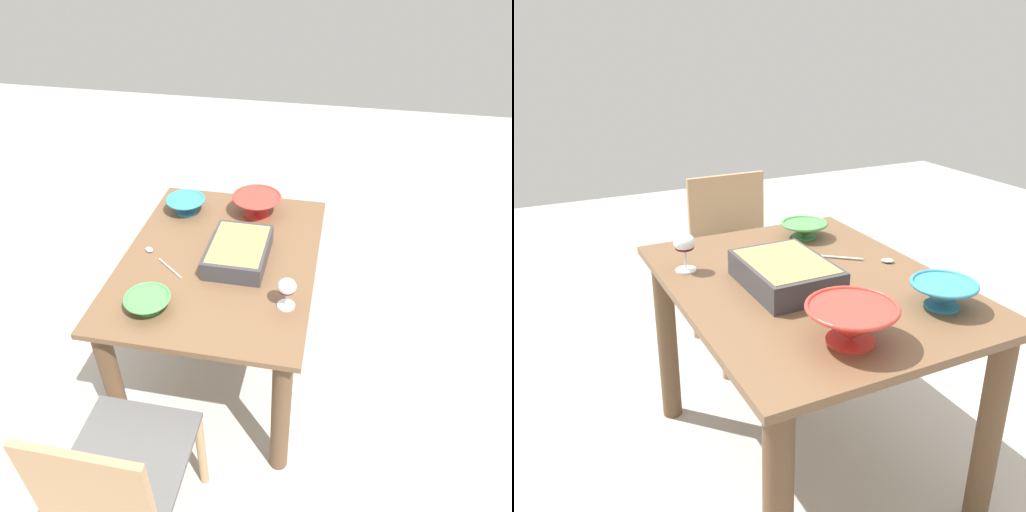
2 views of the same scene
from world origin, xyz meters
TOP-DOWN VIEW (x-y plane):
  - ground_plane at (0.00, 0.00)m, footprint 8.00×8.00m
  - dining_table at (0.00, 0.00)m, footprint 1.11×0.85m
  - chair at (0.92, -0.13)m, footprint 0.45×0.42m
  - wine_glass at (0.26, 0.33)m, footprint 0.07×0.07m
  - casserole_dish at (0.00, 0.09)m, footprint 0.34×0.25m
  - mixing_bowl at (0.37, -0.19)m, footprint 0.18×0.18m
  - small_bowl at (-0.38, 0.09)m, footprint 0.24×0.24m
  - serving_bowl at (-0.33, -0.26)m, footprint 0.20×0.20m
  - serving_spoon at (0.05, -0.28)m, footprint 0.19×0.23m

SIDE VIEW (x-z plane):
  - ground_plane at x=0.00m, z-range 0.00..0.00m
  - chair at x=0.92m, z-range 0.05..0.90m
  - dining_table at x=0.00m, z-range 0.20..0.94m
  - serving_spoon at x=0.05m, z-range 0.74..0.75m
  - mixing_bowl at x=0.37m, z-range 0.74..0.80m
  - serving_bowl at x=-0.33m, z-range 0.74..0.82m
  - casserole_dish at x=0.00m, z-range 0.74..0.83m
  - small_bowl at x=-0.38m, z-range 0.74..0.85m
  - wine_glass at x=0.26m, z-range 0.76..0.89m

